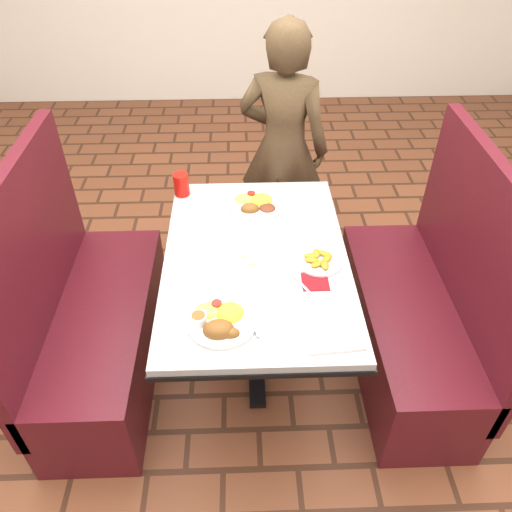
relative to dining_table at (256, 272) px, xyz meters
name	(u,v)px	position (x,y,z in m)	size (l,w,h in m)	color
dining_table	(256,272)	(0.00, 0.00, 0.00)	(0.81, 1.21, 0.75)	#ACAFB1
booth_bench_left	(92,326)	(-0.80, 0.00, -0.32)	(0.47, 1.20, 1.17)	#53131C
booth_bench_right	(417,317)	(0.80, 0.00, -0.32)	(0.47, 1.20, 1.17)	#53131C
diner_person	(283,148)	(0.20, 0.99, 0.08)	(0.54, 0.35, 1.48)	brown
near_dinner_plate	(220,318)	(-0.15, -0.39, 0.13)	(0.27, 0.27, 0.08)	white
far_dinner_plate	(256,202)	(0.01, 0.38, 0.12)	(0.27, 0.27, 0.07)	white
plantain_plate	(319,261)	(0.27, -0.05, 0.11)	(0.20, 0.20, 0.03)	white
maroon_napkin	(315,282)	(0.24, -0.17, 0.10)	(0.11, 0.11, 0.00)	maroon
spoon_utensil	(301,284)	(0.18, -0.19, 0.10)	(0.01, 0.13, 0.00)	silver
red_tumbler	(181,184)	(-0.36, 0.51, 0.15)	(0.08, 0.08, 0.12)	red
paper_napkin	(333,335)	(0.27, -0.47, 0.10)	(0.21, 0.16, 0.01)	white
knife_utensil	(253,318)	(-0.03, -0.38, 0.11)	(0.01, 0.19, 0.00)	silver
fork_utensil	(239,314)	(-0.08, -0.35, 0.11)	(0.01, 0.15, 0.00)	silver
lettuce_shreds	(264,247)	(0.04, 0.06, 0.10)	(0.28, 0.32, 0.00)	#8AB548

